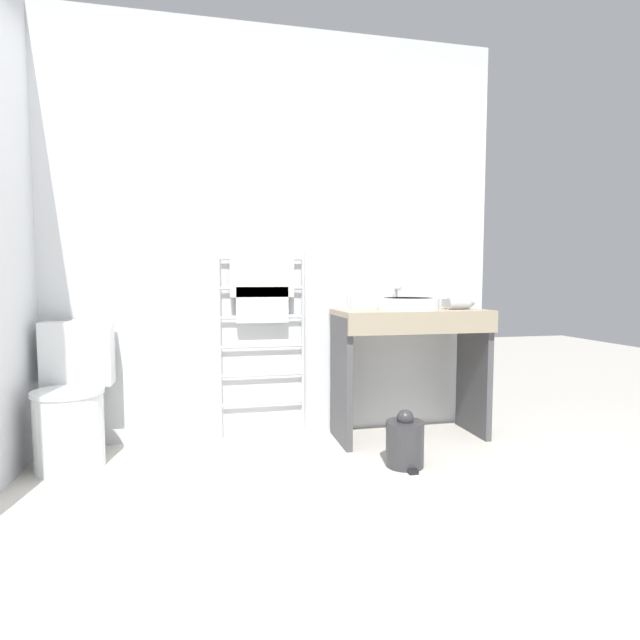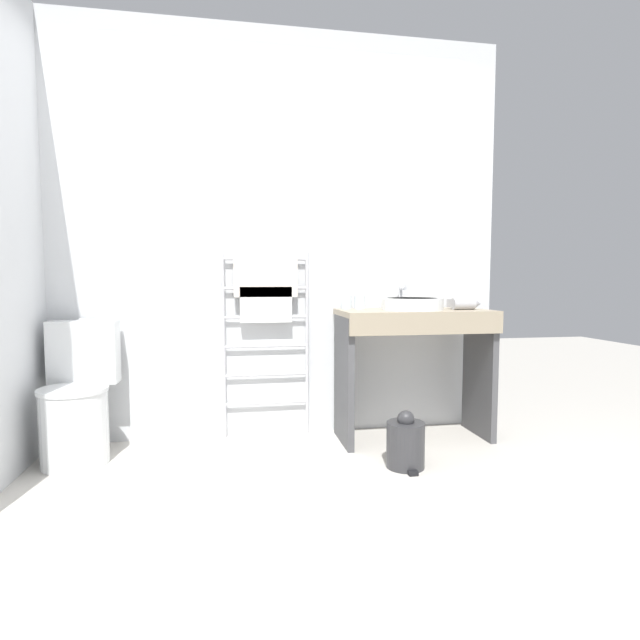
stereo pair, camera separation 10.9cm
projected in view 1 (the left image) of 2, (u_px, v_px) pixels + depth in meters
The scene contains 11 objects.
ground_plane at pixel (307, 517), 2.15m from camera, with size 12.00×12.00×0.00m, color beige.
wall_back at pixel (270, 236), 3.28m from camera, with size 3.03×0.12×2.63m, color silver.
toilet at pixel (72, 406), 2.76m from camera, with size 0.38×0.50×0.80m.
towel_radiator at pixel (262, 304), 3.19m from camera, with size 0.57×0.06×1.21m.
vanity_counter at pixel (411, 351), 3.20m from camera, with size 0.96×0.48×0.83m.
sink_basin at pixel (408, 303), 3.17m from camera, with size 0.39×0.39×0.08m.
faucet at pixel (396, 294), 3.37m from camera, with size 0.02×0.10×0.15m.
cup_near_wall at pixel (342, 302), 3.27m from camera, with size 0.07×0.07×0.08m.
cup_near_edge at pixel (356, 302), 3.26m from camera, with size 0.07×0.07×0.09m.
hair_dryer at pixel (459, 303), 3.22m from camera, with size 0.19×0.17×0.07m.
trash_bin at pixel (405, 442), 2.74m from camera, with size 0.21×0.24×0.32m.
Camera 1 is at (-0.39, -2.04, 1.02)m, focal length 28.00 mm.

